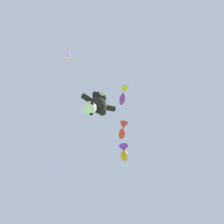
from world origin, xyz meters
TOP-DOWN VIEW (x-y plane):
  - teddy_bear_kite at (1.32, 6.95)m, footprint 2.31×1.02m
  - soccer_ball_kite at (0.81, 6.86)m, footprint 0.85×0.85m
  - fish_kite_violet at (2.91, 6.49)m, footprint 0.84×1.54m
  - fish_kite_crimson at (3.95, 8.70)m, footprint 0.94×1.53m
  - fish_kite_tangerine at (5.02, 10.55)m, footprint 1.30×1.60m
  - diamond_kite at (-1.59, 5.90)m, footprint 0.61×0.76m

SIDE VIEW (x-z plane):
  - soccer_ball_kite at x=0.81m, z-range 11.90..12.68m
  - teddy_bear_kite at x=1.32m, z-range 12.41..14.76m
  - fish_kite_crimson at x=3.95m, z-range 14.37..14.94m
  - fish_kite_tangerine at x=5.02m, z-range 14.35..15.04m
  - fish_kite_violet at x=2.91m, z-range 15.20..15.71m
  - diamond_kite at x=-1.59m, z-range 15.27..17.74m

